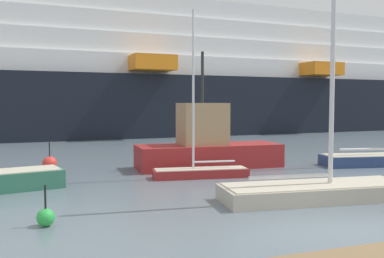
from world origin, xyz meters
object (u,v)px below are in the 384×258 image
(sailboat_4, at_px, (317,185))
(cruise_ship, at_px, (36,74))
(channel_buoy_0, at_px, (50,164))
(sailboat_1, at_px, (201,170))
(fishing_boat_1, at_px, (207,146))
(channel_buoy_1, at_px, (46,217))
(sailboat_2, at_px, (380,156))

(sailboat_4, bearing_deg, cruise_ship, 112.17)
(channel_buoy_0, bearing_deg, cruise_ship, 92.54)
(sailboat_1, xyz_separation_m, sailboat_4, (2.47, -5.78, 0.16))
(fishing_boat_1, relative_size, channel_buoy_0, 5.31)
(channel_buoy_1, distance_m, cruise_ship, 36.43)
(sailboat_2, distance_m, sailboat_4, 10.72)
(channel_buoy_0, height_order, cruise_ship, cruise_ship)
(sailboat_4, relative_size, channel_buoy_0, 8.32)
(sailboat_2, xyz_separation_m, channel_buoy_0, (-18.11, 4.04, -0.13))
(fishing_boat_1, relative_size, channel_buoy_1, 6.59)
(sailboat_4, relative_size, cruise_ship, 0.11)
(sailboat_4, xyz_separation_m, channel_buoy_1, (-9.51, -0.23, -0.27))
(channel_buoy_1, xyz_separation_m, cruise_ship, (-0.97, 35.85, 6.40))
(sailboat_1, distance_m, sailboat_4, 6.29)
(channel_buoy_0, distance_m, cruise_ship, 26.20)
(channel_buoy_0, relative_size, channel_buoy_1, 1.24)
(fishing_boat_1, bearing_deg, sailboat_4, 97.94)
(sailboat_1, distance_m, sailboat_2, 11.24)
(sailboat_4, distance_m, channel_buoy_1, 9.51)
(fishing_boat_1, xyz_separation_m, channel_buoy_1, (-8.46, -8.84, -0.91))
(sailboat_2, bearing_deg, sailboat_1, -167.87)
(sailboat_4, bearing_deg, fishing_boat_1, 102.68)
(cruise_ship, bearing_deg, channel_buoy_1, -91.71)
(sailboat_1, height_order, channel_buoy_1, sailboat_1)
(sailboat_2, distance_m, cruise_ship, 35.71)
(channel_buoy_0, height_order, channel_buoy_1, channel_buoy_0)
(fishing_boat_1, xyz_separation_m, cruise_ship, (-9.43, 27.01, 5.49))
(sailboat_4, relative_size, channel_buoy_1, 10.33)
(sailboat_2, relative_size, sailboat_4, 0.90)
(fishing_boat_1, xyz_separation_m, channel_buoy_0, (-8.31, 1.59, -0.79))
(sailboat_2, relative_size, cruise_ship, 0.10)
(sailboat_4, bearing_deg, sailboat_1, 118.91)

